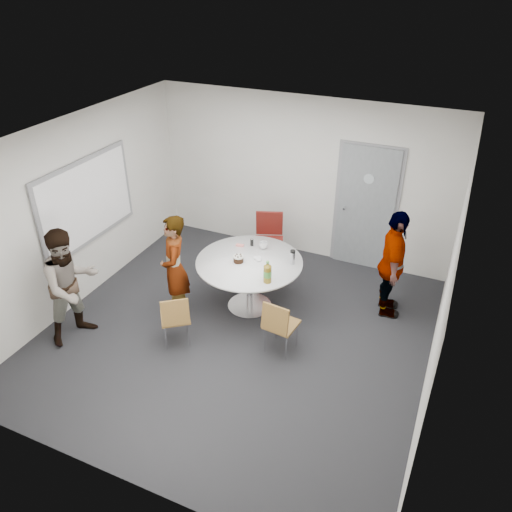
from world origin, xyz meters
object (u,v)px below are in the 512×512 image
at_px(table, 251,268).
at_px(person_left, 71,285).
at_px(person_right, 392,265).
at_px(whiteboard, 87,201).
at_px(door, 366,209).
at_px(chair_near_right, 279,323).
at_px(chair_far, 269,235).
at_px(person_main, 175,268).
at_px(chair_near_left, 175,316).

xyz_separation_m(table, person_left, (-1.88, -1.51, 0.13)).
bearing_deg(person_right, person_left, 107.73).
relative_size(whiteboard, person_left, 1.18).
height_order(door, chair_near_right, door).
bearing_deg(chair_far, person_main, 48.31).
bearing_deg(table, whiteboard, -169.99).
xyz_separation_m(chair_near_left, person_main, (-0.34, 0.59, 0.31)).
height_order(chair_near_left, person_left, person_left).
relative_size(table, chair_near_right, 1.88).
bearing_deg(chair_near_left, chair_near_right, -19.69).
distance_m(door, chair_far, 1.60).
bearing_deg(door, person_right, -60.20).
xyz_separation_m(table, chair_near_left, (-0.55, -1.16, -0.21)).
bearing_deg(chair_far, person_left, 37.78).
distance_m(chair_near_right, person_main, 1.66).
relative_size(door, table, 1.40).
xyz_separation_m(chair_far, person_right, (2.05, -0.49, 0.22)).
height_order(table, person_right, person_right).
bearing_deg(person_right, table, 97.70).
bearing_deg(person_left, whiteboard, 44.21).
distance_m(chair_near_right, person_right, 1.86).
relative_size(whiteboard, table, 1.26).
bearing_deg(person_main, person_right, 84.05).
bearing_deg(person_left, door, -23.16).
bearing_deg(whiteboard, person_main, -5.75).
bearing_deg(chair_near_right, person_main, 179.86).
height_order(whiteboard, table, whiteboard).
xyz_separation_m(chair_near_left, person_left, (-1.33, -0.35, 0.34)).
bearing_deg(person_right, chair_near_left, 114.86).
relative_size(door, chair_near_right, 2.64).
relative_size(chair_near_left, chair_near_right, 0.97).
bearing_deg(door, person_left, -132.17).
xyz_separation_m(whiteboard, person_main, (1.50, -0.15, -0.67)).
bearing_deg(chair_near_left, person_right, 0.95).
bearing_deg(person_main, chair_far, 127.84).
xyz_separation_m(door, chair_near_left, (-1.72, -3.02, -0.56)).
bearing_deg(table, door, 57.75).
bearing_deg(chair_near_left, door, 23.54).
bearing_deg(chair_near_left, table, 27.93).
xyz_separation_m(chair_near_left, chair_near_right, (1.28, 0.39, 0.01)).
bearing_deg(door, chair_near_right, -99.48).
relative_size(chair_near_left, person_main, 0.50).
height_order(chair_near_left, chair_far, chair_far).
bearing_deg(door, person_main, -130.31).
bearing_deg(chair_far, door, -173.89).
height_order(whiteboard, person_main, whiteboard).
relative_size(person_left, person_right, 1.00).
relative_size(whiteboard, chair_far, 1.98).
height_order(chair_near_right, chair_far, chair_far).
height_order(chair_far, person_main, person_main).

